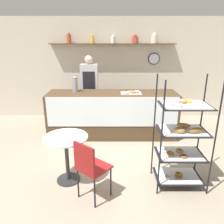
{
  "coord_description": "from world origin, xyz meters",
  "views": [
    {
      "loc": [
        -0.01,
        -3.33,
        2.13
      ],
      "look_at": [
        0.0,
        0.48,
        0.86
      ],
      "focal_mm": 35.0,
      "sensor_mm": 36.0,
      "label": 1
    }
  ],
  "objects": [
    {
      "name": "display_counter",
      "position": [
        0.0,
        1.37,
        0.51
      ],
      "size": [
        2.87,
        0.77,
        1.01
      ],
      "color": "#4C3823",
      "rests_on": "ground_plane"
    },
    {
      "name": "ground_plane",
      "position": [
        0.0,
        0.0,
        0.0
      ],
      "size": [
        14.0,
        14.0,
        0.0
      ],
      "primitive_type": "plane",
      "color": "gray"
    },
    {
      "name": "coffee_carafe",
      "position": [
        -0.83,
        1.48,
        1.18
      ],
      "size": [
        0.11,
        0.11,
        0.34
      ],
      "color": "gray",
      "rests_on": "display_counter"
    },
    {
      "name": "cafe_chair",
      "position": [
        -0.31,
        -0.81,
        0.54
      ],
      "size": [
        0.54,
        0.54,
        0.88
      ],
      "rotation": [
        0.0,
        0.0,
        8.73
      ],
      "color": "black",
      "rests_on": "ground_plane"
    },
    {
      "name": "donut_tray_counter",
      "position": [
        0.43,
        1.32,
        1.03
      ],
      "size": [
        0.44,
        0.27,
        0.05
      ],
      "color": "silver",
      "rests_on": "display_counter"
    },
    {
      "name": "person_worker",
      "position": [
        -0.56,
        1.98,
        0.97
      ],
      "size": [
        0.42,
        0.23,
        1.77
      ],
      "color": "#282833",
      "rests_on": "ground_plane"
    },
    {
      "name": "pastry_rack",
      "position": [
        1.0,
        -0.45,
        0.74
      ],
      "size": [
        0.74,
        0.53,
        1.66
      ],
      "color": "black",
      "rests_on": "ground_plane"
    },
    {
      "name": "back_wall",
      "position": [
        0.0,
        2.77,
        1.37
      ],
      "size": [
        10.0,
        0.3,
        2.7
      ],
      "color": "beige",
      "rests_on": "ground_plane"
    },
    {
      "name": "cafe_table",
      "position": [
        -0.7,
        -0.37,
        0.56
      ],
      "size": [
        0.67,
        0.67,
        0.76
      ],
      "color": "#262628",
      "rests_on": "ground_plane"
    }
  ]
}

